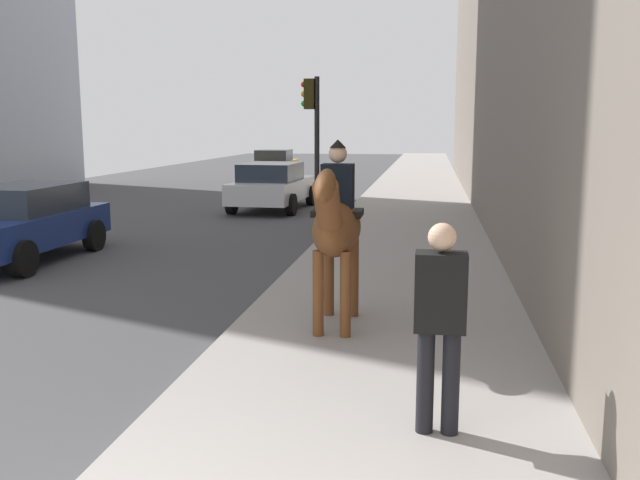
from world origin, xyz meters
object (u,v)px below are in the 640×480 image
Objects in this scene: car_far_lane at (275,164)px; traffic_light_near_curb at (313,129)px; car_mid_lane at (273,185)px; mounted_horse_near at (336,225)px; car_near_lane at (22,222)px; pedestrian_greeting at (440,315)px.

traffic_light_near_curb reaches higher than car_far_lane.
traffic_light_near_curb is (-4.26, -1.98, 1.73)m from car_mid_lane.
mounted_horse_near is at bearing -167.07° from car_far_lane.
car_near_lane is 20.14m from car_far_lane.
pedestrian_greeting is at bearing -159.99° from car_mid_lane.
car_mid_lane is (15.24, 4.85, -0.35)m from pedestrian_greeting.
car_mid_lane is at bearing 17.76° from pedestrian_greeting.
car_near_lane is 1.12× the size of traffic_light_near_curb.
pedestrian_greeting is 0.41× the size of car_near_lane.
car_far_lane is at bearing 14.84° from car_mid_lane.
car_far_lane is at bearing -165.75° from mounted_horse_near.
car_near_lane is 0.94× the size of car_mid_lane.
pedestrian_greeting is 0.39× the size of car_mid_lane.
car_mid_lane is at bearing 24.94° from traffic_light_near_curb.
car_near_lane is at bearing 164.04° from car_mid_lane.
car_far_lane is at bearing 178.66° from car_near_lane.
pedestrian_greeting reaches higher than car_mid_lane.
mounted_horse_near reaches higher than pedestrian_greeting.
pedestrian_greeting is at bearing -165.36° from traffic_light_near_curb.
mounted_horse_near is 13.00m from car_mid_lane.
mounted_horse_near is at bearing -168.49° from traffic_light_near_curb.
car_far_lane is at bearing 16.04° from traffic_light_near_curb.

